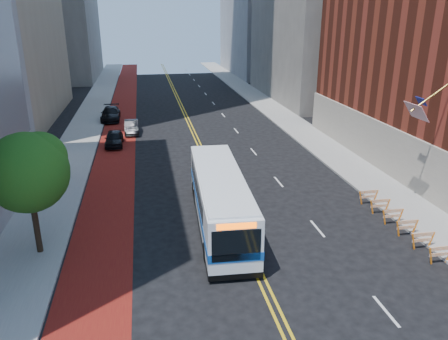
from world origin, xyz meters
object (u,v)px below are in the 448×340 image
car_c (111,114)px  car_a (114,138)px  street_tree (29,169)px  car_b (132,127)px  transit_bus (220,198)px

car_c → car_a: bearing=-85.1°
street_tree → car_b: bearing=79.7°
street_tree → car_c: bearing=86.5°
street_tree → car_b: (4.55, 25.02, -4.21)m
car_b → car_c: bearing=109.9°
transit_bus → car_c: (-8.31, 30.15, -1.00)m
car_a → car_b: (1.65, 4.50, -0.02)m
car_a → street_tree: bearing=-97.6°
transit_bus → car_b: size_ratio=2.96×
car_a → car_c: size_ratio=0.78×
car_c → transit_bus: bearing=-74.6°
street_tree → car_c: (1.94, 31.76, -4.12)m
car_c → street_tree: bearing=-93.5°
street_tree → car_c: 32.09m
transit_bus → car_c: transit_bus is taller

